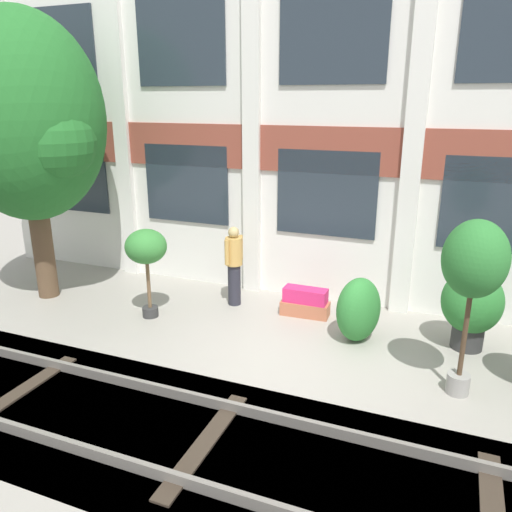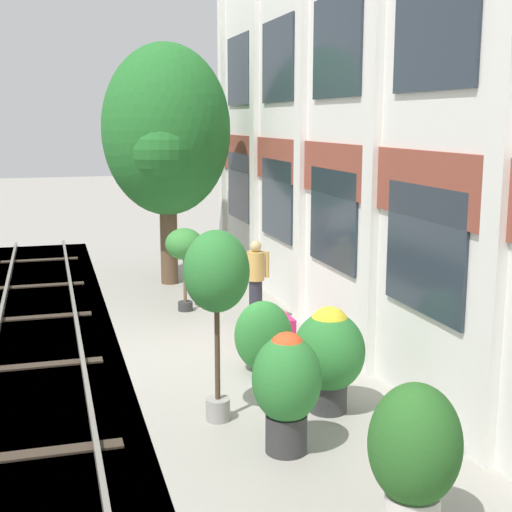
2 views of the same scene
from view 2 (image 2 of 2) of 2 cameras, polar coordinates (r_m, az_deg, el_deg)
name	(u,v)px [view 2 (image 2 of 2)]	position (r m, az deg, el deg)	size (l,w,h in m)	color
ground_plane	(182,356)	(12.26, -5.96, -7.97)	(80.00, 80.00, 0.00)	#9E998E
apartment_facade	(349,94)	(12.47, 7.46, 12.70)	(16.14, 0.64, 8.78)	silver
rail_tracks	(37,378)	(12.13, -17.09, -9.28)	(23.78, 2.80, 0.43)	#4C473F
broadleaf_tree	(166,134)	(17.17, -7.18, 9.64)	(3.18, 3.02, 5.72)	brown
potted_plant_glazed_jar	(414,452)	(7.15, 12.56, -15.07)	(0.89, 0.89, 1.53)	beige
potted_plant_stone_basin	(287,383)	(8.59, 2.47, -10.11)	(0.83, 0.83, 1.50)	#333333
potted_plant_tall_urn	(184,247)	(14.77, -5.76, 0.72)	(0.78, 0.78, 1.75)	#333333
potted_plant_low_pan	(217,277)	(9.17, -3.18, -1.71)	(0.86, 0.86, 2.57)	gray
potted_plant_fluted_column	(329,352)	(9.80, 5.85, -7.66)	(0.98, 0.98, 1.48)	#333333
potted_plant_square_trough	(280,331)	(12.68, 1.91, -6.01)	(0.95, 0.40, 0.56)	#B76647
resident_by_doorway	(256,279)	(13.92, -0.03, -1.85)	(0.34, 0.52, 1.64)	#282833
topiary_hedge	(263,336)	(11.37, 0.58, -6.42)	(0.92, 0.70, 1.14)	#2D7A33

